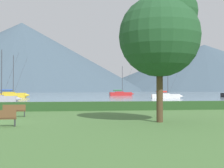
% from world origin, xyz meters
% --- Properties ---
extents(harbor_water, '(320.00, 246.00, 0.00)m').
position_xyz_m(harbor_water, '(0.00, 137.00, 0.00)').
color(harbor_water, '#8499A8').
rests_on(harbor_water, ground_plane).
extents(hedge_line, '(80.00, 1.20, 0.88)m').
position_xyz_m(hedge_line, '(0.00, 11.00, 0.44)').
color(hedge_line, '#284C23').
rests_on(hedge_line, ground_plane).
extents(sailboat_slip_0, '(8.49, 2.62, 9.99)m').
position_xyz_m(sailboat_slip_0, '(24.16, 85.03, 0.70)').
color(sailboat_slip_0, red).
rests_on(sailboat_slip_0, harbor_water).
extents(sailboat_slip_1, '(8.91, 2.93, 11.13)m').
position_xyz_m(sailboat_slip_1, '(-8.65, 66.03, 0.74)').
color(sailboat_slip_1, gold).
rests_on(sailboat_slip_1, harbor_water).
extents(sailboat_slip_5, '(7.63, 3.21, 8.02)m').
position_xyz_m(sailboat_slip_5, '(28.76, 50.82, 0.61)').
color(sailboat_slip_5, white).
rests_on(sailboat_slip_5, harbor_water).
extents(park_bench_near_path, '(1.73, 0.66, 0.95)m').
position_xyz_m(park_bench_near_path, '(1.35, 4.34, 0.53)').
color(park_bench_near_path, brown).
rests_on(park_bench_near_path, ground_plane).
extents(park_bench_under_tree, '(1.72, 0.65, 0.95)m').
position_xyz_m(park_bench_under_tree, '(1.60, -2.25, 0.53)').
color(park_bench_under_tree, brown).
rests_on(park_bench_under_tree, ground_plane).
extents(park_tree, '(5.32, 5.32, 8.92)m').
position_xyz_m(park_tree, '(11.46, -1.14, 5.92)').
color(park_tree, '#4C3823').
rests_on(park_tree, ground_plane).
extents(distant_hill_west_ridge, '(256.75, 256.75, 71.25)m').
position_xyz_m(distant_hill_west_ridge, '(-38.38, 318.51, 35.62)').
color(distant_hill_west_ridge, '#425666').
rests_on(distant_hill_west_ridge, ground_plane).
extents(distant_hill_central_peak, '(290.36, 290.36, 58.75)m').
position_xyz_m(distant_hill_central_peak, '(180.83, 360.21, 29.38)').
color(distant_hill_central_peak, '#425666').
rests_on(distant_hill_central_peak, ground_plane).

